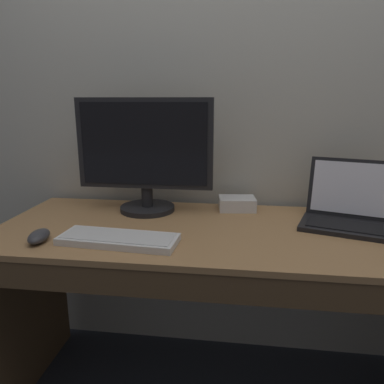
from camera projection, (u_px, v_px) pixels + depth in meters
name	position (u px, v px, depth m)	size (l,w,h in m)	color
back_wall	(237.00, 62.00, 1.60)	(3.82, 0.04, 2.81)	beige
desk	(229.00, 288.00, 1.42)	(1.81, 0.68, 0.77)	#A87A4C
laptop_black	(346.00, 214.00, 1.40)	(0.37, 0.34, 0.25)	black
external_monitor	(145.00, 154.00, 1.54)	(0.58, 0.24, 0.49)	black
wired_keyboard	(119.00, 239.00, 1.25)	(0.42, 0.18, 0.03)	white
computer_mouse	(39.00, 236.00, 1.25)	(0.06, 0.12, 0.04)	#38383D
external_drive_box	(237.00, 204.00, 1.62)	(0.16, 0.12, 0.06)	silver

